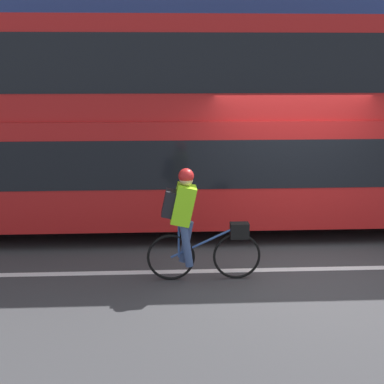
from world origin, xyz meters
name	(u,v)px	position (x,y,z in m)	size (l,w,h in m)	color
ground_plane	(303,270)	(0.00, 0.00, 0.00)	(80.00, 80.00, 0.00)	#38383A
road_center_line	(303,269)	(0.00, 0.02, 0.00)	(50.00, 0.14, 0.01)	silver
sidewalk_curb	(252,190)	(0.00, 4.77, 0.08)	(60.00, 1.68, 0.16)	gray
bus	(177,116)	(-1.82, 2.25, 2.06)	(11.71, 2.56, 3.71)	black
cyclist_on_bike	(192,221)	(-1.67, -0.27, 0.87)	(1.61, 0.32, 1.61)	black
street_sign_post	(122,127)	(-2.99, 4.68, 1.59)	(0.36, 0.09, 2.57)	#59595B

